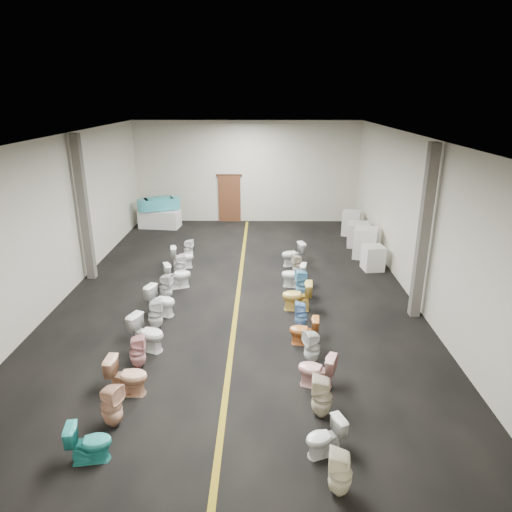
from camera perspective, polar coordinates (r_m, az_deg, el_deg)
The scene contains 41 objects.
floor at distance 13.70m, azimuth -2.20°, elevation -4.37°, with size 16.00×16.00×0.00m, color black.
ceiling at distance 12.57m, azimuth -2.47°, elevation 14.74°, with size 16.00×16.00×0.00m, color black.
wall_back at distance 20.78m, azimuth -1.14°, elevation 10.42°, with size 10.00×10.00×0.00m, color beige.
wall_front at distance 5.63m, azimuth -6.80°, elevation -16.56°, with size 10.00×10.00×0.00m, color beige.
wall_left at distance 14.13m, azimuth -23.08°, elevation 4.47°, with size 16.00×16.00×0.00m, color beige.
wall_right at distance 13.63m, azimuth 19.24°, elevation 4.43°, with size 16.00×16.00×0.00m, color beige.
aisle_stripe at distance 13.70m, azimuth -2.20°, elevation -4.35°, with size 0.12×15.60×0.01m, color olive.
back_door at distance 20.99m, azimuth -3.33°, elevation 7.15°, with size 1.00×0.10×2.10m, color #562D19.
door_frame at distance 20.79m, azimuth -3.38°, elevation 10.04°, with size 1.15×0.08×0.10m, color #331C11.
column_left at distance 14.93m, azimuth -20.72°, elevation 5.52°, with size 0.25×0.25×4.50m, color #59544C.
column_right at distance 12.18m, azimuth 20.22°, elevation 2.59°, with size 0.25×0.25×4.50m, color #59544C.
display_table at distance 20.56m, azimuth -11.92°, elevation 4.58°, with size 1.72×0.86×0.76m, color silver.
bathtub at distance 20.40m, azimuth -12.05°, elevation 6.44°, with size 1.75×1.16×0.55m.
appliance_crate_a at distance 15.68m, azimuth 14.42°, elevation -0.22°, with size 0.64×0.64×0.82m, color silver.
appliance_crate_b at distance 16.75m, azimuth 13.54°, elevation 1.61°, with size 0.79×0.79×1.09m, color silver.
appliance_crate_c at distance 17.99m, azimuth 12.66°, elevation 2.64°, with size 0.81×0.81×0.92m, color silver.
appliance_crate_d at distance 19.40m, azimuth 11.81°, elevation 4.06°, with size 0.70×0.70×1.00m, color silver.
toilet_left_0 at distance 8.24m, azimuth -20.07°, elevation -21.03°, with size 0.39×0.68×0.70m, color teal.
toilet_left_1 at distance 8.77m, azimuth -17.62°, elevation -17.41°, with size 0.37×0.38×0.82m, color #E0AC8C.
toilet_left_2 at distance 9.48m, azimuth -15.77°, elevation -14.22°, with size 0.45×0.78×0.80m, color #DDA680.
toilet_left_3 at distance 10.24m, azimuth -14.60°, elevation -11.51°, with size 0.34×0.35×0.76m, color #DE9F9F.
toilet_left_4 at distance 10.82m, azimuth -13.42°, elevation -9.35°, with size 0.47×0.82×0.84m, color white.
toilet_left_5 at distance 11.67m, azimuth -12.47°, elevation -7.15°, with size 0.36×0.37×0.80m, color silver.
toilet_left_6 at distance 12.36m, azimuth -11.77°, elevation -5.49°, with size 0.45×0.79×0.81m, color white.
toilet_left_7 at distance 13.22m, azimuth -11.20°, elevation -3.83°, with size 0.35×0.36×0.78m, color silver.
toilet_left_8 at distance 13.96m, azimuth -9.76°, elevation -2.38°, with size 0.45×0.79×0.81m, color white.
toilet_left_9 at distance 14.67m, azimuth -9.48°, elevation -1.27°, with size 0.36×0.37×0.80m, color silver.
toilet_left_10 at distance 15.55m, azimuth -9.18°, elevation -0.12°, with size 0.43×0.75×0.76m, color white.
toilet_left_11 at distance 16.35m, azimuth -8.45°, elevation 0.83°, with size 0.32×0.33×0.72m, color white.
toilet_right_0 at distance 7.41m, azimuth 10.49°, elevation -25.12°, with size 0.35×0.35×0.77m, color beige.
toilet_right_1 at distance 7.99m, azimuth 8.59°, elevation -21.54°, with size 0.37×0.65×0.66m, color silver.
toilet_right_2 at distance 8.68m, azimuth 8.23°, elevation -17.01°, with size 0.37×0.38×0.83m, color beige.
toilet_right_3 at distance 9.41m, azimuth 7.54°, elevation -13.97°, with size 0.43×0.75×0.76m, color #E5A8A2.
toilet_right_4 at distance 10.14m, azimuth 7.01°, elevation -11.23°, with size 0.35×0.36×0.77m, color silver.
toilet_right_5 at distance 10.84m, azimuth 6.00°, elevation -9.27°, with size 0.39×0.68×0.69m, color #CB7132.
toilet_right_6 at distance 11.55m, azimuth 5.66°, elevation -7.34°, with size 0.31×0.32×0.69m, color #74A8DE.
toilet_right_7 at distance 12.42m, azimuth 5.14°, elevation -4.99°, with size 0.46×0.80×0.82m, color #E6BE4F.
toilet_right_8 at distance 13.19m, azimuth 5.78°, elevation -3.45°, with size 0.38×0.39×0.84m, color #6DB4DA.
toilet_right_9 at distance 13.88m, azimuth 4.73°, elevation -2.38°, with size 0.43×0.75×0.76m, color white.
toilet_right_10 at distance 14.78m, azimuth 5.19°, elevation -1.14°, with size 0.31×0.32×0.69m, color beige.
toilet_right_11 at distance 15.59m, azimuth 4.64°, elevation 0.21°, with size 0.45×0.79×0.81m, color silver.
Camera 1 is at (0.70, -12.50, 5.56)m, focal length 32.00 mm.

